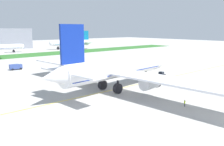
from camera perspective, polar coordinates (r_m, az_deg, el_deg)
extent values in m
plane|color=#ADAAA5|center=(69.37, 1.26, -4.30)|extent=(600.00, 600.00, 0.00)
cube|color=yellow|center=(70.36, 0.52, -4.07)|extent=(280.00, 0.36, 0.01)
cube|color=#2D6628|center=(165.79, -24.72, 3.60)|extent=(320.00, 24.00, 0.10)
cylinder|color=white|center=(69.28, 1.24, 1.33)|extent=(38.40, 9.46, 5.92)
cube|color=navy|center=(69.45, 1.24, 0.48)|extent=(36.84, 8.85, 0.71)
sphere|color=white|center=(85.40, 10.71, 2.95)|extent=(5.63, 5.63, 5.63)
cone|color=white|center=(55.55, -14.14, -0.92)|extent=(6.96, 5.62, 5.03)
cube|color=navy|center=(57.76, -9.64, 6.97)|extent=(6.87, 1.23, 9.48)
cube|color=white|center=(62.99, -13.20, 0.90)|extent=(5.05, 9.83, 0.41)
cube|color=white|center=(53.55, -6.29, -0.60)|extent=(5.05, 9.83, 0.41)
cube|color=white|center=(83.04, -9.88, 2.24)|extent=(11.54, 34.84, 0.47)
cube|color=white|center=(56.30, 15.04, -2.04)|extent=(11.54, 34.84, 0.47)
cylinder|color=#B7BABF|center=(78.03, -5.82, 0.47)|extent=(5.91, 3.77, 3.26)
cylinder|color=black|center=(79.84, -4.28, 0.73)|extent=(0.81, 3.45, 3.42)
cylinder|color=#B7BABF|center=(61.59, 9.22, -2.42)|extent=(5.91, 3.77, 3.26)
cylinder|color=black|center=(63.86, 10.67, -1.99)|extent=(0.81, 3.45, 3.42)
cylinder|color=black|center=(81.04, 8.19, -0.34)|extent=(0.62, 0.62, 2.30)
cylinder|color=black|center=(81.26, 8.17, -1.13)|extent=(2.92, 1.52, 2.81)
cylinder|color=black|center=(70.09, -2.33, -1.99)|extent=(0.62, 0.62, 2.30)
cylinder|color=black|center=(70.36, -2.32, -2.90)|extent=(2.92, 1.52, 2.81)
cylinder|color=black|center=(65.84, 1.41, -2.83)|extent=(0.62, 0.62, 2.30)
cylinder|color=black|center=(66.13, 1.41, -3.79)|extent=(2.92, 1.52, 2.81)
cube|color=black|center=(84.57, 10.39, 3.39)|extent=(2.48, 4.62, 1.07)
sphere|color=black|center=(61.85, -9.89, 0.51)|extent=(0.41, 0.41, 0.41)
sphere|color=black|center=(63.16, -8.27, 0.78)|extent=(0.41, 0.41, 0.41)
sphere|color=black|center=(64.52, -6.71, 1.03)|extent=(0.41, 0.41, 0.41)
sphere|color=black|center=(65.92, -5.22, 1.27)|extent=(0.41, 0.41, 0.41)
sphere|color=black|center=(67.37, -3.79, 1.50)|extent=(0.41, 0.41, 0.41)
sphere|color=black|center=(68.86, -2.42, 1.71)|extent=(0.41, 0.41, 0.41)
sphere|color=black|center=(70.39, -1.11, 1.92)|extent=(0.41, 0.41, 0.41)
sphere|color=black|center=(71.96, 0.15, 2.12)|extent=(0.41, 0.41, 0.41)
sphere|color=black|center=(73.56, 1.35, 2.31)|extent=(0.41, 0.41, 0.41)
sphere|color=black|center=(75.19, 2.50, 2.49)|extent=(0.41, 0.41, 0.41)
sphere|color=black|center=(76.85, 3.60, 2.66)|extent=(0.41, 0.41, 0.41)
sphere|color=black|center=(78.53, 4.66, 2.82)|extent=(0.41, 0.41, 0.41)
sphere|color=black|center=(80.25, 5.67, 2.97)|extent=(0.41, 0.41, 0.41)
sphere|color=black|center=(81.99, 6.63, 3.12)|extent=(0.41, 0.41, 0.41)
cube|color=#26262B|center=(89.02, 11.71, -0.57)|extent=(4.08, 2.45, 0.78)
cube|color=black|center=(89.34, 11.94, 0.01)|extent=(1.55, 1.72, 0.90)
cylinder|color=black|center=(86.71, 10.70, -1.00)|extent=(1.80, 0.29, 0.12)
cylinder|color=black|center=(87.42, 11.80, -1.05)|extent=(0.93, 0.43, 0.90)
cylinder|color=black|center=(88.52, 10.66, -0.85)|extent=(0.93, 0.43, 0.90)
cylinder|color=black|center=(89.70, 12.74, -0.78)|extent=(0.93, 0.43, 0.90)
cylinder|color=black|center=(90.77, 11.61, -0.60)|extent=(0.93, 0.43, 0.90)
cylinder|color=black|center=(57.91, 17.28, -7.45)|extent=(0.12, 0.12, 0.85)
cylinder|color=#BFE519|center=(57.84, 17.34, -6.75)|extent=(0.10, 0.10, 0.54)
cylinder|color=black|center=(57.72, 17.24, -7.51)|extent=(0.12, 0.12, 0.85)
cylinder|color=#BFE519|center=(57.37, 17.26, -6.89)|extent=(0.10, 0.10, 0.54)
cube|color=#BFE519|center=(57.60, 17.30, -6.79)|extent=(0.51, 0.40, 0.60)
sphere|color=#8C6647|center=(57.47, 17.33, -6.38)|extent=(0.23, 0.23, 0.23)
cylinder|color=black|center=(74.25, 18.27, -3.50)|extent=(0.12, 0.12, 0.85)
cylinder|color=#BFE519|center=(74.03, 18.20, -2.98)|extent=(0.10, 0.10, 0.54)
cylinder|color=black|center=(74.33, 18.41, -3.49)|extent=(0.12, 0.12, 0.85)
cylinder|color=#BFE519|center=(74.23, 18.55, -2.96)|extent=(0.10, 0.10, 0.54)
cube|color=#BFE519|center=(74.12, 18.37, -2.95)|extent=(0.51, 0.46, 0.60)
sphere|color=brown|center=(74.03, 18.39, -2.62)|extent=(0.23, 0.23, 0.23)
cube|color=#F2590C|center=(73.86, 22.33, -4.17)|extent=(0.36, 0.36, 0.03)
cone|color=#F2590C|center=(73.79, 22.34, -3.96)|extent=(0.28, 0.28, 0.55)
cylinder|color=white|center=(73.78, 22.35, -3.94)|extent=(0.17, 0.17, 0.06)
cube|color=#33478C|center=(111.93, -22.75, 1.45)|extent=(4.12, 2.51, 2.05)
cube|color=#33478C|center=(112.51, -21.50, 1.54)|extent=(1.71, 2.21, 1.87)
cube|color=#263347|center=(112.62, -21.16, 1.76)|extent=(0.24, 1.83, 0.82)
cylinder|color=black|center=(113.70, -21.60, 1.14)|extent=(0.92, 0.38, 0.90)
cylinder|color=black|center=(111.61, -21.33, 0.99)|extent=(0.92, 0.38, 0.90)
cylinder|color=black|center=(112.93, -23.33, 0.95)|extent=(0.92, 0.38, 0.90)
cylinder|color=black|center=(110.83, -23.08, 0.80)|extent=(0.92, 0.38, 0.90)
sphere|color=white|center=(194.95, -21.16, 6.10)|extent=(3.75, 3.75, 3.75)
cylinder|color=black|center=(193.87, -22.86, 5.14)|extent=(0.41, 0.41, 1.53)
cylinder|color=black|center=(193.94, -22.85, 4.92)|extent=(1.96, 1.05, 1.87)
cylinder|color=white|center=(209.43, -9.89, 7.25)|extent=(30.35, 15.23, 4.95)
cube|color=#0C6B9E|center=(209.48, -9.88, 7.02)|extent=(29.07, 14.43, 0.59)
sphere|color=white|center=(207.07, -14.45, 7.04)|extent=(4.71, 4.71, 4.71)
cone|color=white|center=(213.27, -5.23, 7.53)|extent=(6.57, 5.84, 4.21)
cube|color=#0C6B9E|center=(211.84, -6.50, 9.13)|extent=(5.33, 2.37, 7.93)
cube|color=white|center=(207.43, -5.97, 7.53)|extent=(5.90, 8.60, 0.35)
cube|color=white|center=(217.03, -6.62, 7.66)|extent=(5.90, 8.60, 0.35)
cube|color=white|center=(193.88, -8.55, 6.84)|extent=(15.82, 28.10, 0.40)
cube|color=white|center=(225.66, -10.26, 7.33)|extent=(15.82, 28.10, 0.40)
cylinder|color=#B7BABF|center=(199.85, -9.17, 6.50)|extent=(5.36, 4.19, 2.73)
cylinder|color=black|center=(199.41, -9.84, 6.47)|extent=(1.38, 2.83, 2.86)
cylinder|color=#B7BABF|center=(219.52, -10.20, 6.85)|extent=(5.36, 4.19, 2.73)
cylinder|color=black|center=(219.12, -10.81, 6.82)|extent=(1.38, 2.83, 2.86)
cylinder|color=black|center=(207.88, -13.02, 6.16)|extent=(0.52, 0.52, 1.92)
cylinder|color=black|center=(207.96, -13.01, 5.90)|extent=(2.57, 1.81, 2.35)
cylinder|color=black|center=(207.57, -9.06, 6.30)|extent=(0.52, 0.52, 1.92)
cylinder|color=black|center=(207.65, -9.05, 6.03)|extent=(2.57, 1.81, 2.35)
cylinder|color=black|center=(212.67, -9.34, 6.40)|extent=(0.52, 0.52, 1.92)
cylinder|color=black|center=(212.74, -9.33, 6.14)|extent=(2.57, 1.81, 2.35)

